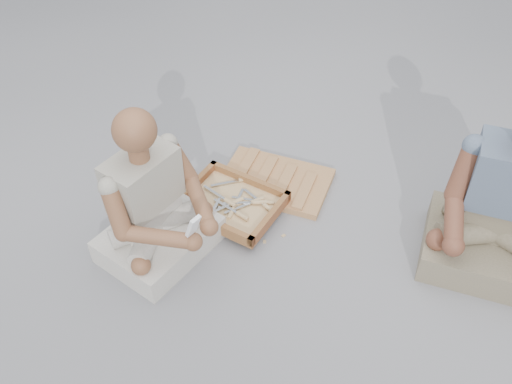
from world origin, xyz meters
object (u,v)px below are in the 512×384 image
Objects in this scene: carved_panel at (275,181)px; craftsman at (154,209)px; tool_tray at (231,203)px; companion at (504,213)px.

carved_panel is 0.76m from craftsman.
companion is (1.17, 0.41, 0.25)m from tool_tray.
companion is (1.32, 0.80, 0.04)m from craftsman.
craftsman is 0.86× the size of companion.
craftsman is (-0.14, -0.39, 0.21)m from tool_tray.
tool_tray reaches higher than carved_panel.
tool_tray is at bearing -103.97° from carved_panel.
carved_panel is at bearing 76.03° from tool_tray.
companion is (1.10, 0.11, 0.29)m from carved_panel.
companion reaches higher than carved_panel.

